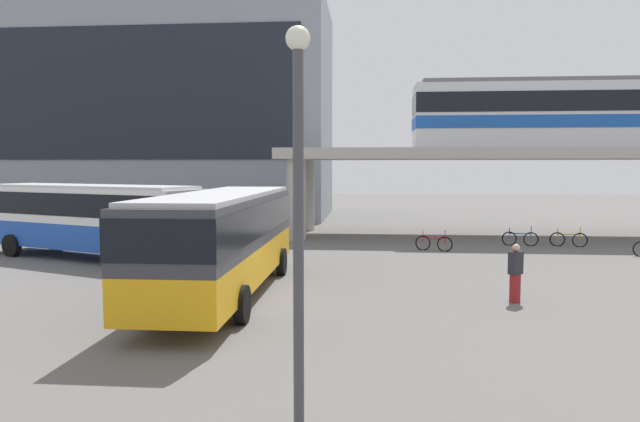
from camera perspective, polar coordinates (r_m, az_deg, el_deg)
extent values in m
plane|color=#605E5B|center=(26.65, -2.73, -4.20)|extent=(120.00, 120.00, 0.00)
cube|color=gray|center=(49.09, -15.91, 9.42)|extent=(27.84, 12.32, 16.82)
cube|color=black|center=(43.45, -18.89, 11.14)|extent=(25.06, 0.10, 9.42)
cube|color=#ADA89E|center=(35.33, 24.32, 5.24)|extent=(33.69, 6.44, 0.60)
cylinder|color=#ADA89E|center=(31.20, -2.40, 1.16)|extent=(1.10, 1.10, 4.43)
cylinder|color=#ADA89E|center=(36.00, -1.43, 1.60)|extent=(1.10, 1.10, 4.43)
cube|color=silver|center=(35.57, 25.02, 8.59)|extent=(18.96, 2.90, 3.60)
cube|color=#194CA5|center=(35.54, 25.00, 8.02)|extent=(19.02, 2.96, 0.70)
cube|color=black|center=(35.63, 25.06, 9.75)|extent=(19.02, 2.96, 1.10)
cube|color=slate|center=(35.77, 25.12, 11.66)|extent=(18.20, 2.61, 0.24)
cube|color=orange|center=(17.93, -9.58, -5.10)|extent=(2.51, 11.00, 1.10)
cube|color=#333338|center=(17.76, -9.63, -0.96)|extent=(2.51, 11.00, 1.50)
cube|color=black|center=(17.76, -9.64, -0.72)|extent=(2.55, 11.04, 0.96)
cube|color=silver|center=(17.71, -9.67, 1.65)|extent=(2.39, 10.45, 0.12)
cylinder|color=black|center=(21.69, -10.44, -4.92)|extent=(0.28, 1.00, 1.00)
cylinder|color=black|center=(21.18, -3.88, -5.09)|extent=(0.28, 1.00, 1.00)
cylinder|color=black|center=(15.55, -16.95, -8.77)|extent=(0.28, 1.00, 1.00)
cylinder|color=black|center=(14.82, -7.82, -9.27)|extent=(0.28, 1.00, 1.00)
cube|color=#1E4CB2|center=(26.86, -22.07, -2.20)|extent=(11.14, 6.41, 1.10)
cube|color=silver|center=(26.75, -22.15, 0.57)|extent=(11.14, 6.41, 1.50)
cube|color=black|center=(26.74, -22.16, 0.73)|extent=(11.19, 6.46, 0.96)
cube|color=silver|center=(26.71, -22.21, 2.30)|extent=(10.58, 6.09, 0.12)
cylinder|color=black|center=(28.92, -28.53, -3.06)|extent=(1.03, 0.63, 1.00)
cylinder|color=black|center=(30.40, -24.66, -2.58)|extent=(1.03, 0.63, 1.00)
cylinder|color=black|center=(23.84, -19.40, -4.26)|extent=(1.03, 0.63, 1.00)
cylinder|color=black|center=(25.61, -15.36, -3.58)|extent=(1.03, 0.63, 1.00)
torus|color=black|center=(31.31, 24.61, -2.68)|extent=(0.73, 0.23, 0.74)
torus|color=black|center=(31.20, 22.70, -2.65)|extent=(0.73, 0.23, 0.74)
cylinder|color=orange|center=(31.22, 23.67, -2.15)|extent=(1.03, 0.29, 0.05)
cylinder|color=orange|center=(31.17, 22.71, -2.10)|extent=(0.04, 0.04, 0.55)
cylinder|color=orange|center=(31.27, 24.64, -2.05)|extent=(0.04, 0.04, 0.65)
torus|color=black|center=(27.66, 12.40, -3.27)|extent=(0.72, 0.28, 0.74)
torus|color=black|center=(27.87, 10.27, -3.18)|extent=(0.72, 0.28, 0.74)
cylinder|color=#B21E1E|center=(27.73, 11.34, -2.65)|extent=(1.02, 0.37, 0.05)
cylinder|color=#B21E1E|center=(27.83, 10.28, -2.57)|extent=(0.04, 0.04, 0.55)
cylinder|color=#B21E1E|center=(27.62, 12.41, -2.55)|extent=(0.04, 0.04, 0.65)
torus|color=black|center=(30.75, 20.39, -2.68)|extent=(0.74, 0.16, 0.74)
torus|color=black|center=(30.62, 18.44, -2.66)|extent=(0.74, 0.16, 0.74)
cylinder|color=#1E3FA5|center=(30.65, 19.43, -2.15)|extent=(1.05, 0.20, 0.05)
cylinder|color=#1E3FA5|center=(30.59, 18.46, -2.10)|extent=(0.04, 0.04, 0.55)
cylinder|color=#1E3FA5|center=(30.71, 20.41, -2.03)|extent=(0.04, 0.04, 0.65)
cylinder|color=maroon|center=(17.91, 18.96, -7.33)|extent=(0.32, 0.32, 0.84)
cube|color=#26262D|center=(17.77, 19.03, -4.94)|extent=(0.47, 0.46, 0.67)
sphere|color=tan|center=(17.71, 19.06, -3.51)|extent=(0.23, 0.23, 0.23)
cylinder|color=#3F3F44|center=(8.39, -2.18, -3.48)|extent=(0.16, 0.16, 5.69)
sphere|color=silver|center=(8.51, -2.24, 16.92)|extent=(0.36, 0.36, 0.36)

